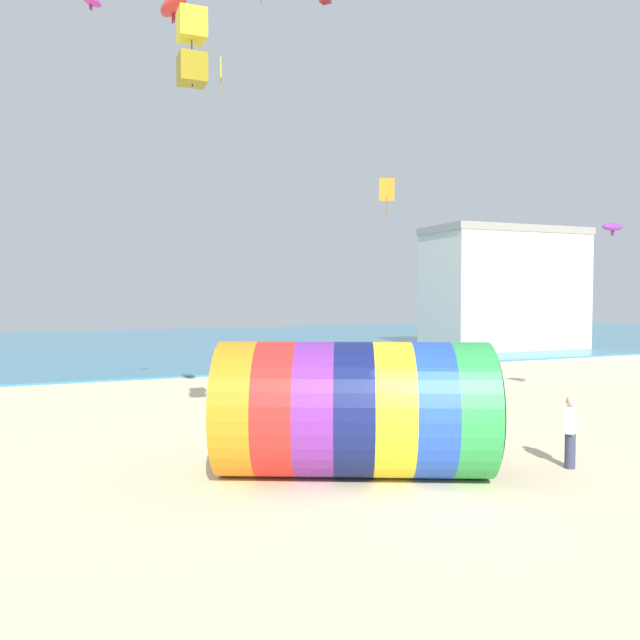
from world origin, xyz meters
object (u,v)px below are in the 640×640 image
at_px(kite_yellow_diamond, 221,70).
at_px(kite_purple_parafoil, 613,227).
at_px(kite_yellow_box, 192,47).
at_px(kite_magenta_parafoil, 91,0).
at_px(giant_inflatable_tube, 354,409).
at_px(bystander_near_water, 488,377).
at_px(kite_red_parafoil, 173,5).
at_px(kite_orange_diamond, 387,190).
at_px(kite_handler, 570,432).

distance_m(kite_yellow_diamond, kite_purple_parafoil, 15.45).
xyz_separation_m(kite_yellow_box, kite_magenta_parafoil, (-1.92, 4.91, 2.79)).
relative_size(giant_inflatable_tube, bystander_near_water, 3.79).
distance_m(kite_red_parafoil, kite_orange_diamond, 15.64).
distance_m(kite_handler, bystander_near_water, 9.22).
bearing_deg(bystander_near_water, kite_magenta_parafoil, -177.79).
height_order(kite_yellow_diamond, kite_orange_diamond, kite_yellow_diamond).
distance_m(kite_yellow_box, bystander_near_water, 15.88).
xyz_separation_m(kite_purple_parafoil, bystander_near_water, (-0.28, 5.48, -5.16)).
xyz_separation_m(kite_magenta_parafoil, bystander_near_water, (14.09, 0.54, -11.42)).
distance_m(kite_orange_diamond, bystander_near_water, 10.87).
height_order(kite_yellow_box, kite_magenta_parafoil, kite_magenta_parafoil).
relative_size(kite_magenta_parafoil, kite_orange_diamond, 0.43).
bearing_deg(giant_inflatable_tube, kite_purple_parafoil, 9.06).
relative_size(kite_purple_parafoil, kite_orange_diamond, 0.42).
distance_m(kite_handler, kite_magenta_parafoil, 17.17).
height_order(kite_purple_parafoil, kite_orange_diamond, kite_orange_diamond).
height_order(giant_inflatable_tube, kite_red_parafoil, kite_red_parafoil).
xyz_separation_m(kite_handler, bystander_near_water, (3.95, 8.33, 0.04)).
bearing_deg(kite_handler, kite_yellow_diamond, 111.85).
height_order(kite_purple_parafoil, kite_yellow_box, kite_yellow_box).
xyz_separation_m(kite_yellow_diamond, kite_yellow_box, (-2.98, -10.18, -3.22)).
distance_m(giant_inflatable_tube, kite_yellow_box, 8.81).
xyz_separation_m(kite_handler, kite_red_parafoil, (-8.23, 5.34, 10.62)).
xyz_separation_m(giant_inflatable_tube, kite_purple_parafoil, (9.15, 1.46, 4.56)).
relative_size(giant_inflatable_tube, kite_yellow_box, 3.93).
bearing_deg(kite_magenta_parafoil, kite_yellow_box, -68.63).
relative_size(giant_inflatable_tube, kite_red_parafoil, 4.82).
bearing_deg(kite_purple_parafoil, kite_yellow_diamond, 132.83).
bearing_deg(giant_inflatable_tube, bystander_near_water, 38.01).
relative_size(kite_handler, kite_yellow_diamond, 1.32).
bearing_deg(kite_handler, kite_red_parafoil, 147.03).
distance_m(kite_red_parafoil, kite_magenta_parafoil, 3.21).
distance_m(giant_inflatable_tube, kite_purple_parafoil, 10.33).
xyz_separation_m(kite_magenta_parafoil, kite_orange_diamond, (13.52, 7.75, -3.30)).
distance_m(kite_handler, kite_yellow_diamond, 18.43).
bearing_deg(kite_yellow_box, kite_handler, -19.28).
bearing_deg(kite_handler, kite_orange_diamond, 77.73).
relative_size(giant_inflatable_tube, kite_magenta_parafoil, 8.54).
bearing_deg(kite_handler, giant_inflatable_tube, 164.27).
xyz_separation_m(kite_orange_diamond, bystander_near_water, (0.57, -7.21, -8.12)).
height_order(giant_inflatable_tube, kite_yellow_box, kite_yellow_box).
height_order(kite_purple_parafoil, kite_red_parafoil, kite_red_parafoil).
xyz_separation_m(kite_purple_parafoil, kite_magenta_parafoil, (-14.37, 4.94, 6.26)).
distance_m(kite_yellow_diamond, kite_yellow_box, 11.09).
bearing_deg(giant_inflatable_tube, kite_yellow_diamond, 91.53).
height_order(kite_magenta_parafoil, bystander_near_water, kite_magenta_parafoil).
bearing_deg(kite_magenta_parafoil, kite_handler, -37.51).
bearing_deg(bystander_near_water, kite_red_parafoil, -166.22).
distance_m(giant_inflatable_tube, kite_red_parafoil, 11.23).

